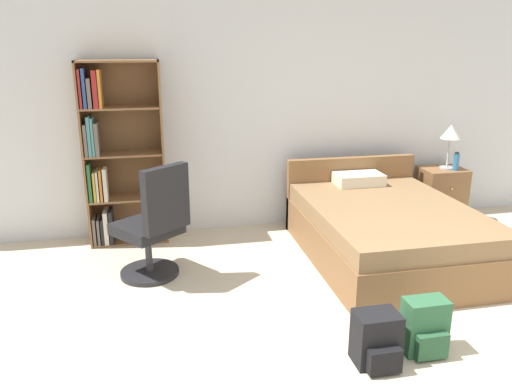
# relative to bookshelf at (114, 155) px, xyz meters

# --- Properties ---
(wall_back) EXTENTS (9.00, 0.06, 2.60)m
(wall_back) POSITION_rel_bookshelf_xyz_m (1.93, 0.21, 0.39)
(wall_back) COLOR silver
(wall_back) RESTS_ON ground_plane
(bookshelf) EXTENTS (0.78, 0.32, 1.83)m
(bookshelf) POSITION_rel_bookshelf_xyz_m (0.00, 0.00, 0.00)
(bookshelf) COLOR brown
(bookshelf) RESTS_ON ground_plane
(bed) EXTENTS (1.45, 1.97, 0.79)m
(bed) POSITION_rel_bookshelf_xyz_m (2.51, -0.93, -0.64)
(bed) COLOR brown
(bed) RESTS_ON ground_plane
(office_chair) EXTENTS (0.71, 0.72, 1.04)m
(office_chair) POSITION_rel_bookshelf_xyz_m (0.35, -0.95, -0.44)
(office_chair) COLOR #232326
(office_chair) RESTS_ON ground_plane
(nightstand) EXTENTS (0.48, 0.41, 0.62)m
(nightstand) POSITION_rel_bookshelf_xyz_m (3.59, -0.11, -0.60)
(nightstand) COLOR brown
(nightstand) RESTS_ON ground_plane
(table_lamp) EXTENTS (0.21, 0.21, 0.50)m
(table_lamp) POSITION_rel_bookshelf_xyz_m (3.63, -0.12, 0.10)
(table_lamp) COLOR #B2B2B7
(table_lamp) RESTS_ON nightstand
(water_bottle) EXTENTS (0.07, 0.07, 0.21)m
(water_bottle) POSITION_rel_bookshelf_xyz_m (3.68, -0.20, -0.20)
(water_bottle) COLOR teal
(water_bottle) RESTS_ON nightstand
(backpack_green) EXTENTS (0.28, 0.22, 0.38)m
(backpack_green) POSITION_rel_bookshelf_xyz_m (2.08, -2.43, -0.73)
(backpack_green) COLOR #2D603D
(backpack_green) RESTS_ON ground_plane
(backpack_black) EXTENTS (0.28, 0.28, 0.35)m
(backpack_black) POSITION_rel_bookshelf_xyz_m (1.72, -2.48, -0.74)
(backpack_black) COLOR black
(backpack_black) RESTS_ON ground_plane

